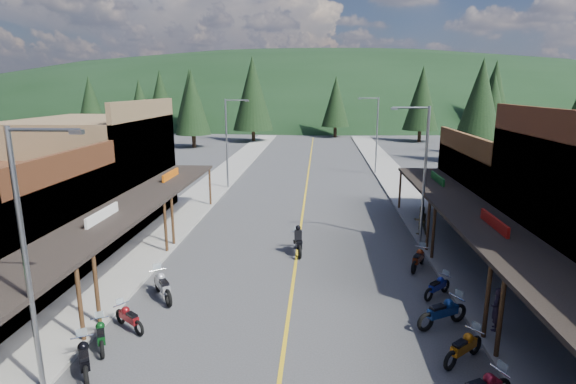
% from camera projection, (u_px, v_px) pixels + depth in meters
% --- Properties ---
extents(ground, '(220.00, 220.00, 0.00)m').
position_uv_depth(ground, '(290.00, 305.00, 18.97)').
color(ground, '#38383A').
rests_on(ground, ground).
extents(centerline, '(0.15, 90.00, 0.01)m').
position_uv_depth(centerline, '(305.00, 195.00, 38.40)').
color(centerline, gold).
rests_on(centerline, ground).
extents(sidewalk_west, '(3.40, 94.00, 0.15)m').
position_uv_depth(sidewalk_west, '(205.00, 192.00, 38.97)').
color(sidewalk_west, gray).
rests_on(sidewalk_west, ground).
extents(sidewalk_east, '(3.40, 94.00, 0.15)m').
position_uv_depth(sidewalk_east, '(408.00, 196.00, 37.79)').
color(sidewalk_east, gray).
rests_on(sidewalk_east, ground).
extents(shop_west_3, '(10.90, 10.20, 8.20)m').
position_uv_depth(shop_west_3, '(96.00, 171.00, 30.08)').
color(shop_west_3, brown).
rests_on(shop_west_3, ground).
extents(shop_east_3, '(10.90, 10.20, 6.20)m').
position_uv_depth(shop_east_3, '(518.00, 192.00, 28.44)').
color(shop_east_3, '#4C2D16').
rests_on(shop_east_3, ground).
extents(streetlight_0, '(2.16, 0.18, 8.00)m').
position_uv_depth(streetlight_0, '(29.00, 253.00, 12.60)').
color(streetlight_0, gray).
rests_on(streetlight_0, ground).
extents(streetlight_1, '(2.16, 0.18, 8.00)m').
position_uv_depth(streetlight_1, '(228.00, 140.00, 39.80)').
color(streetlight_1, gray).
rests_on(streetlight_1, ground).
extents(streetlight_2, '(2.16, 0.18, 8.00)m').
position_uv_depth(streetlight_2, '(422.00, 170.00, 25.25)').
color(streetlight_2, gray).
rests_on(streetlight_2, ground).
extents(streetlight_3, '(2.16, 0.18, 8.00)m').
position_uv_depth(streetlight_3, '(376.00, 132.00, 46.62)').
color(streetlight_3, gray).
rests_on(streetlight_3, ground).
extents(ridge_hill, '(310.00, 140.00, 60.00)m').
position_uv_depth(ridge_hill, '(316.00, 115.00, 150.11)').
color(ridge_hill, black).
rests_on(ridge_hill, ground).
extents(pine_0, '(5.04, 5.04, 11.00)m').
position_uv_depth(pine_0, '(90.00, 102.00, 80.44)').
color(pine_0, black).
rests_on(pine_0, ground).
extents(pine_1, '(5.88, 5.88, 12.50)m').
position_uv_depth(pine_1, '(190.00, 97.00, 86.95)').
color(pine_1, black).
rests_on(pine_1, ground).
extents(pine_2, '(6.72, 6.72, 14.00)m').
position_uv_depth(pine_2, '(253.00, 93.00, 74.17)').
color(pine_2, black).
rests_on(pine_2, ground).
extents(pine_3, '(5.04, 5.04, 11.00)m').
position_uv_depth(pine_3, '(336.00, 101.00, 81.34)').
color(pine_3, black).
rests_on(pine_3, ground).
extents(pine_4, '(5.88, 5.88, 12.50)m').
position_uv_depth(pine_4, '(422.00, 98.00, 74.38)').
color(pine_4, black).
rests_on(pine_4, ground).
extents(pine_5, '(6.72, 6.72, 14.00)m').
position_uv_depth(pine_5, '(494.00, 93.00, 84.78)').
color(pine_5, black).
rests_on(pine_5, ground).
extents(pine_7, '(5.88, 5.88, 12.50)m').
position_uv_depth(pine_7, '(161.00, 96.00, 93.32)').
color(pine_7, black).
rests_on(pine_7, ground).
extents(pine_8, '(4.48, 4.48, 10.00)m').
position_uv_depth(pine_8, '(141.00, 111.00, 57.96)').
color(pine_8, black).
rests_on(pine_8, ground).
extents(pine_9, '(4.93, 4.93, 10.80)m').
position_uv_depth(pine_9, '(492.00, 107.00, 59.60)').
color(pine_9, black).
rests_on(pine_9, ground).
extents(pine_10, '(5.38, 5.38, 11.60)m').
position_uv_depth(pine_10, '(192.00, 102.00, 67.22)').
color(pine_10, black).
rests_on(pine_10, ground).
extents(pine_11, '(5.82, 5.82, 12.40)m').
position_uv_depth(pine_11, '(480.00, 103.00, 52.89)').
color(pine_11, black).
rests_on(pine_11, ground).
extents(bike_west_5, '(1.69, 2.18, 1.21)m').
position_uv_depth(bike_west_5, '(84.00, 357.00, 14.30)').
color(bike_west_5, black).
rests_on(bike_west_5, ground).
extents(bike_west_6, '(1.44, 1.95, 1.07)m').
position_uv_depth(bike_west_6, '(101.00, 334.00, 15.75)').
color(bike_west_6, '#0C3C15').
rests_on(bike_west_6, ground).
extents(bike_west_7, '(1.85, 1.61, 1.06)m').
position_uv_depth(bike_west_7, '(129.00, 317.00, 16.95)').
color(bike_west_7, maroon).
rests_on(bike_west_7, ground).
extents(bike_west_8, '(1.97, 2.38, 1.34)m').
position_uv_depth(bike_west_8, '(163.00, 285.00, 19.39)').
color(bike_west_8, '#A1A1A6').
rests_on(bike_west_8, ground).
extents(bike_east_6, '(2.00, 1.89, 1.18)m').
position_uv_depth(bike_east_6, '(464.00, 346.00, 14.93)').
color(bike_east_6, '#A7590B').
rests_on(bike_east_6, ground).
extents(bike_east_7, '(2.40, 1.82, 1.33)m').
position_uv_depth(bike_east_7, '(443.00, 311.00, 17.14)').
color(bike_east_7, navy).
rests_on(bike_east_7, ground).
extents(bike_east_8, '(1.76, 1.74, 1.06)m').
position_uv_depth(bike_east_8, '(438.00, 286.00, 19.62)').
color(bike_east_8, navy).
rests_on(bike_east_8, ground).
extents(bike_east_9, '(1.55, 2.16, 1.18)m').
position_uv_depth(bike_east_9, '(418.00, 258.00, 22.66)').
color(bike_east_9, maroon).
rests_on(bike_east_9, ground).
extents(rider_on_bike, '(1.08, 2.33, 1.71)m').
position_uv_depth(rider_on_bike, '(298.00, 242.00, 24.75)').
color(rider_on_bike, black).
rests_on(rider_on_bike, ground).
extents(pedestrian_east_a, '(0.62, 0.72, 1.67)m').
position_uv_depth(pedestrian_east_a, '(496.00, 309.00, 16.61)').
color(pedestrian_east_a, '#2E2233').
rests_on(pedestrian_east_a, sidewalk_east).
extents(pedestrian_east_b, '(0.93, 0.62, 1.78)m').
position_uv_depth(pedestrian_east_b, '(421.00, 220.00, 27.55)').
color(pedestrian_east_b, brown).
rests_on(pedestrian_east_b, sidewalk_east).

